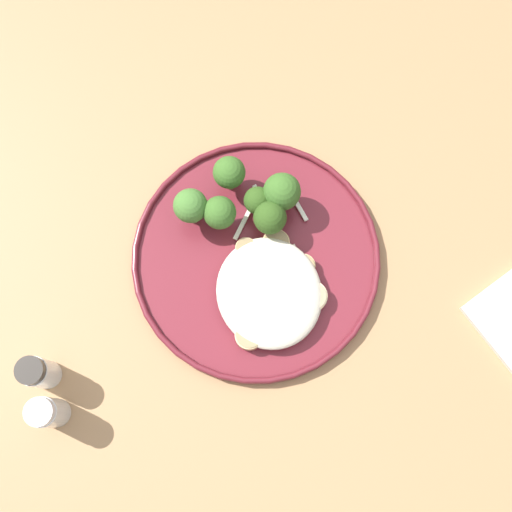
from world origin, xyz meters
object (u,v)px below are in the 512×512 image
at_px(seared_scallop_on_noodles, 312,297).
at_px(broccoli_floret_near_rim, 270,218).
at_px(seared_scallop_right_edge, 246,249).
at_px(seared_scallop_large_seared, 273,271).
at_px(broccoli_floret_rear_charred, 220,213).
at_px(seared_scallop_tilted_round, 278,292).
at_px(seared_scallop_half_hidden, 303,266).
at_px(broccoli_floret_right_tilted, 191,206).
at_px(seared_scallop_center_golden, 249,336).
at_px(broccoli_floret_small_sprig, 282,192).
at_px(seared_scallop_rear_pale, 276,244).
at_px(pepper_shaker, 39,373).
at_px(broccoli_floret_left_leaning, 257,201).
at_px(salt_shaker, 48,412).
at_px(broccoli_floret_beside_noodles, 229,173).
at_px(dinner_plate, 256,258).

distance_m(seared_scallop_on_noodles, broccoli_floret_near_rim, 0.10).
distance_m(seared_scallop_on_noodles, seared_scallop_right_edge, 0.09).
height_order(seared_scallop_large_seared, broccoli_floret_rear_charred, broccoli_floret_rear_charred).
bearing_deg(seared_scallop_tilted_round, seared_scallop_half_hidden, -61.38).
relative_size(broccoli_floret_right_tilted, broccoli_floret_near_rim, 1.09).
xyz_separation_m(seared_scallop_center_golden, broccoli_floret_right_tilted, (0.16, 0.02, 0.03)).
bearing_deg(broccoli_floret_small_sprig, seared_scallop_half_hidden, 180.00).
height_order(seared_scallop_rear_pale, pepper_shaker, pepper_shaker).
distance_m(broccoli_floret_small_sprig, broccoli_floret_right_tilted, 0.10).
xyz_separation_m(broccoli_floret_left_leaning, pepper_shaker, (-0.11, 0.28, -0.01)).
bearing_deg(salt_shaker, seared_scallop_large_seared, -74.15).
bearing_deg(seared_scallop_half_hidden, broccoli_floret_right_tilted, 46.74).
relative_size(broccoli_floret_small_sprig, pepper_shaker, 0.95).
distance_m(broccoli_floret_rear_charred, broccoli_floret_left_leaning, 0.05).
distance_m(seared_scallop_tilted_round, salt_shaker, 0.28).
relative_size(seared_scallop_tilted_round, broccoli_floret_rear_charred, 0.43).
bearing_deg(seared_scallop_right_edge, seared_scallop_rear_pale, -95.83).
bearing_deg(broccoli_floret_rear_charred, broccoli_floret_beside_noodles, -29.25).
relative_size(seared_scallop_right_edge, broccoli_floret_right_tilted, 0.39).
relative_size(seared_scallop_large_seared, broccoli_floret_beside_noodles, 0.52).
height_order(dinner_plate, broccoli_floret_beside_noodles, broccoli_floret_beside_noodles).
xyz_separation_m(broccoli_floret_small_sprig, broccoli_floret_beside_noodles, (0.04, 0.05, -0.00)).
distance_m(seared_scallop_tilted_round, broccoli_floret_small_sprig, 0.11).
xyz_separation_m(broccoli_floret_right_tilted, salt_shaker, (-0.17, 0.21, -0.02)).
height_order(seared_scallop_on_noodles, broccoli_floret_small_sprig, broccoli_floret_small_sprig).
distance_m(seared_scallop_center_golden, broccoli_floret_beside_noodles, 0.19).
bearing_deg(dinner_plate, seared_scallop_center_golden, 157.99).
bearing_deg(seared_scallop_right_edge, salt_shaker, 113.68).
bearing_deg(broccoli_floret_beside_noodles, dinner_plate, -178.72).
bearing_deg(seared_scallop_center_golden, seared_scallop_large_seared, -37.17).
height_order(broccoli_floret_rear_charred, broccoli_floret_small_sprig, broccoli_floret_small_sprig).
height_order(seared_scallop_rear_pale, salt_shaker, salt_shaker).
xyz_separation_m(seared_scallop_right_edge, broccoli_floret_rear_charred, (0.04, 0.02, 0.03)).
height_order(seared_scallop_rear_pale, broccoli_floret_right_tilted, broccoli_floret_right_tilted).
relative_size(seared_scallop_rear_pale, broccoli_floret_rear_charred, 0.54).
relative_size(dinner_plate, broccoli_floret_small_sprig, 4.57).
bearing_deg(broccoli_floret_left_leaning, seared_scallop_large_seared, 176.19).
distance_m(seared_scallop_center_golden, broccoli_floret_left_leaning, 0.15).
distance_m(dinner_plate, broccoli_floret_small_sprig, 0.08).
bearing_deg(broccoli_floret_beside_noodles, seared_scallop_center_golden, 169.88).
relative_size(seared_scallop_large_seared, salt_shaker, 0.45).
relative_size(seared_scallop_center_golden, seared_scallop_rear_pale, 1.02).
height_order(seared_scallop_center_golden, seared_scallop_right_edge, same).
distance_m(broccoli_floret_left_leaning, salt_shaker, 0.32).
relative_size(seared_scallop_tilted_round, seared_scallop_center_golden, 0.78).
height_order(seared_scallop_half_hidden, broccoli_floret_beside_noodles, broccoli_floret_beside_noodles).
bearing_deg(seared_scallop_large_seared, salt_shaker, 105.85).
height_order(seared_scallop_rear_pale, broccoli_floret_small_sprig, broccoli_floret_small_sprig).
bearing_deg(broccoli_floret_beside_noodles, broccoli_floret_left_leaning, -152.96).
bearing_deg(seared_scallop_right_edge, broccoli_floret_left_leaning, -30.89).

